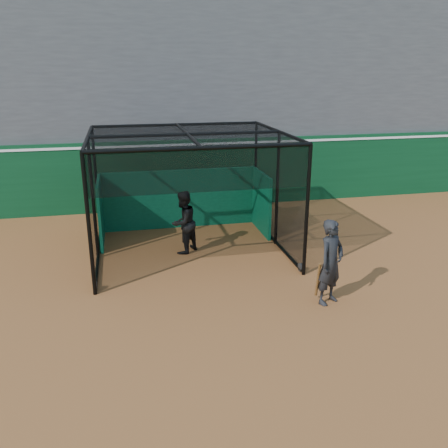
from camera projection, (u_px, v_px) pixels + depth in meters
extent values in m
plane|color=brown|center=(218.00, 319.00, 9.86)|extent=(120.00, 120.00, 0.00)
cube|color=#0B3D1E|center=(171.00, 174.00, 17.34)|extent=(50.00, 0.45, 2.50)
cube|color=white|center=(170.00, 144.00, 17.00)|extent=(50.00, 0.50, 0.08)
cube|color=#4C4C4F|center=(159.00, 94.00, 20.10)|extent=(50.00, 7.85, 7.75)
cube|color=#085334|center=(180.00, 199.00, 15.24)|extent=(4.99, 0.10, 1.90)
cylinder|color=black|center=(95.00, 286.00, 11.10)|extent=(0.08, 0.22, 0.22)
cylinder|color=black|center=(301.00, 267.00, 12.13)|extent=(0.08, 0.22, 0.22)
cylinder|color=black|center=(100.00, 230.00, 14.91)|extent=(0.08, 0.22, 0.22)
cylinder|color=black|center=(256.00, 219.00, 15.95)|extent=(0.08, 0.22, 0.22)
imported|color=black|center=(183.00, 222.00, 13.15)|extent=(1.09, 1.08, 1.77)
imported|color=black|center=(331.00, 262.00, 10.28)|extent=(0.84, 0.75, 1.92)
cylinder|color=#593819|center=(318.00, 280.00, 10.41)|extent=(0.15, 0.35, 0.90)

